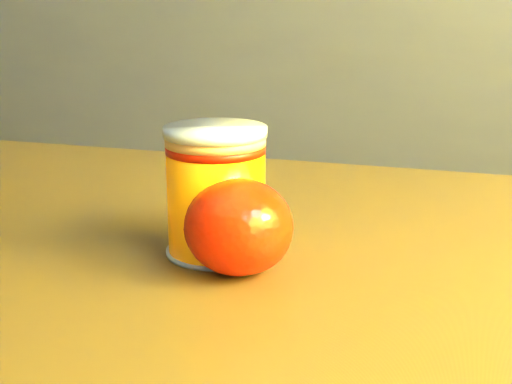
% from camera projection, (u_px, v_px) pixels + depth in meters
% --- Properties ---
extents(kitchen_counter, '(3.15, 0.60, 0.90)m').
position_uv_depth(kitchen_counter, '(99.00, 153.00, 1.88)').
color(kitchen_counter, '#54555A').
rests_on(kitchen_counter, ground).
extents(juice_glass, '(0.07, 0.07, 0.09)m').
position_uv_depth(juice_glass, '(216.00, 192.00, 0.48)').
color(juice_glass, orange).
rests_on(juice_glass, table).
extents(orange_front, '(0.08, 0.08, 0.06)m').
position_uv_depth(orange_front, '(243.00, 231.00, 0.45)').
color(orange_front, '#FF2205').
rests_on(orange_front, table).
extents(orange_back, '(0.08, 0.08, 0.06)m').
position_uv_depth(orange_back, '(239.00, 227.00, 0.45)').
color(orange_back, '#FF2205').
rests_on(orange_back, table).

